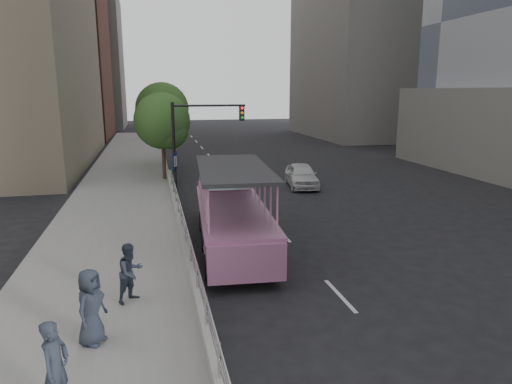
{
  "coord_description": "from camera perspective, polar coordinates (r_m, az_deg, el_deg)",
  "views": [
    {
      "loc": [
        -4.14,
        -13.41,
        5.83
      ],
      "look_at": [
        -0.63,
        1.81,
        2.34
      ],
      "focal_mm": 32.0,
      "sensor_mm": 36.0,
      "label": 1
    }
  ],
  "objects": [
    {
      "name": "street_tree_near",
      "position": [
        29.42,
        -11.45,
        8.42
      ],
      "size": [
        3.52,
        3.52,
        5.72
      ],
      "color": "#332417",
      "rests_on": "ground"
    },
    {
      "name": "kerb_wall",
      "position": [
        16.35,
        -8.75,
        -6.68
      ],
      "size": [
        0.24,
        30.0,
        0.36
      ],
      "primitive_type": "cube",
      "color": "#9C9D98",
      "rests_on": "sidewalk"
    },
    {
      "name": "duck_boat",
      "position": [
        17.87,
        -3.22,
        -2.51
      ],
      "size": [
        3.01,
        9.76,
        3.19
      ],
      "color": "black",
      "rests_on": "ground"
    },
    {
      "name": "ground",
      "position": [
        15.2,
        3.91,
        -10.0
      ],
      "size": [
        160.0,
        160.0,
        0.0
      ],
      "primitive_type": "plane",
      "color": "black"
    },
    {
      "name": "midrise_stone_a",
      "position": [
        63.89,
        16.5,
        21.26
      ],
      "size": [
        20.0,
        20.0,
        32.0
      ],
      "primitive_type": "cube",
      "color": "slate",
      "rests_on": "ground"
    },
    {
      "name": "parking_sign",
      "position": [
        23.8,
        -10.05,
        2.44
      ],
      "size": [
        0.27,
        0.57,
        2.73
      ],
      "color": "black",
      "rests_on": "ground"
    },
    {
      "name": "pedestrian_far",
      "position": [
        10.98,
        -19.95,
        -13.34
      ],
      "size": [
        0.88,
        1.01,
        1.74
      ],
      "primitive_type": "imported",
      "rotation": [
        0.0,
        0.0,
        1.09
      ],
      "color": "#272E39",
      "rests_on": "sidewalk"
    },
    {
      "name": "pedestrian_mid",
      "position": [
        12.75,
        -15.4,
        -9.66
      ],
      "size": [
        0.99,
        0.98,
        1.61
      ],
      "primitive_type": "imported",
      "rotation": [
        0.0,
        0.0,
        0.76
      ],
      "color": "#272E39",
      "rests_on": "sidewalk"
    },
    {
      "name": "midrise_brick",
      "position": [
        63.36,
        -26.92,
        17.79
      ],
      "size": [
        18.0,
        16.0,
        26.0
      ],
      "primitive_type": "cube",
      "color": "brown",
      "rests_on": "ground"
    },
    {
      "name": "street_tree_far",
      "position": [
        35.38,
        -11.47,
        9.88
      ],
      "size": [
        3.97,
        3.97,
        6.45
      ],
      "color": "#332417",
      "rests_on": "ground"
    },
    {
      "name": "pedestrian_near",
      "position": [
        9.09,
        -23.77,
        -19.46
      ],
      "size": [
        0.61,
        0.74,
        1.74
      ],
      "primitive_type": "imported",
      "rotation": [
        0.0,
        0.0,
        1.22
      ],
      "color": "#272E39",
      "rests_on": "sidewalk"
    },
    {
      "name": "sidewalk",
      "position": [
        24.14,
        -16.44,
        -1.55
      ],
      "size": [
        5.5,
        80.0,
        0.3
      ],
      "primitive_type": "cube",
      "color": "gray",
      "rests_on": "ground"
    },
    {
      "name": "guardrail",
      "position": [
        16.14,
        -8.83,
        -4.45
      ],
      "size": [
        0.07,
        22.0,
        0.71
      ],
      "color": "#BABBC0",
      "rests_on": "kerb_wall"
    },
    {
      "name": "traffic_signal",
      "position": [
        26.13,
        -7.65,
        7.36
      ],
      "size": [
        4.2,
        0.32,
        5.2
      ],
      "color": "black",
      "rests_on": "ground"
    },
    {
      "name": "midrise_stone_b",
      "position": [
        78.42,
        -22.44,
        14.72
      ],
      "size": [
        16.0,
        14.0,
        20.0
      ],
      "primitive_type": "cube",
      "color": "slate",
      "rests_on": "ground"
    },
    {
      "name": "car",
      "position": [
        28.29,
        5.71,
        2.11
      ],
      "size": [
        2.32,
        4.42,
        1.44
      ],
      "primitive_type": "imported",
      "rotation": [
        0.0,
        0.0,
        -0.15
      ],
      "color": "silver",
      "rests_on": "ground"
    }
  ]
}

